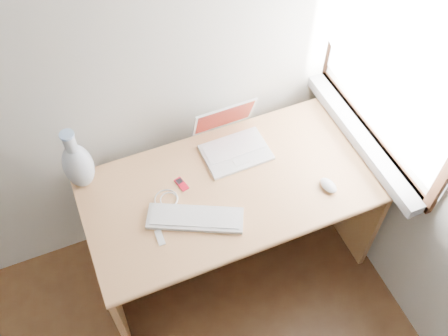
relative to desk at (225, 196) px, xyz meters
name	(u,v)px	position (x,y,z in m)	size (l,w,h in m)	color
window	(391,58)	(0.71, -0.09, 0.75)	(0.11, 0.99, 1.10)	white
desk	(225,196)	(0.00, 0.00, 0.00)	(1.40, 0.70, 0.74)	tan
laptop	(233,141)	(0.09, 0.12, 0.26)	(0.32, 0.27, 0.22)	white
external_keyboard	(195,218)	(-0.23, -0.20, 0.22)	(0.44, 0.31, 0.02)	white
mouse	(328,185)	(0.41, -0.27, 0.23)	(0.06, 0.10, 0.03)	white
ipod	(182,184)	(-0.22, 0.01, 0.22)	(0.05, 0.09, 0.01)	#A10B1D
cable_coil	(166,199)	(-0.31, -0.05, 0.22)	(0.11, 0.11, 0.01)	white
remote	(160,237)	(-0.40, -0.23, 0.22)	(0.03, 0.08, 0.01)	white
vase	(78,164)	(-0.64, 0.19, 0.36)	(0.14, 0.14, 0.35)	silver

